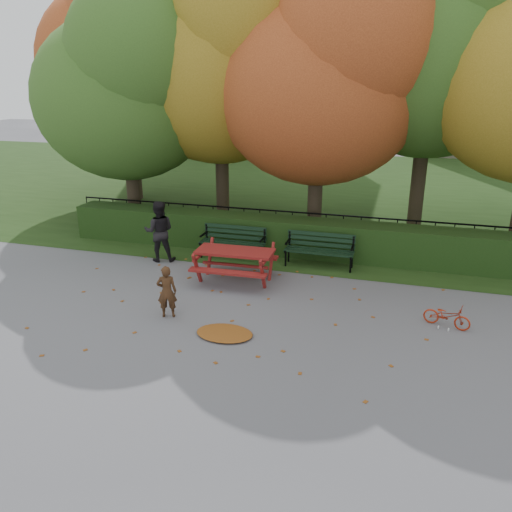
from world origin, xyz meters
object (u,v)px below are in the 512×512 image
(picnic_table, at_px, (235,257))
(tree_d, at_px, (450,29))
(tree_f, at_px, (131,51))
(tree_a, at_px, (130,85))
(bench_left, at_px, (233,239))
(bench_right, at_px, (320,247))
(bicycle, at_px, (447,316))
(tree_c, at_px, (330,74))
(child, at_px, (167,292))
(tree_b, at_px, (228,54))
(adult, at_px, (159,231))

(picnic_table, bearing_deg, tree_d, 46.18)
(tree_f, bearing_deg, tree_a, -62.02)
(tree_a, height_order, bench_left, tree_a)
(bench_left, xyz_separation_m, bench_right, (2.40, 0.00, 0.00))
(tree_f, distance_m, bench_right, 11.19)
(bicycle, bearing_deg, tree_a, 79.99)
(bicycle, bearing_deg, tree_d, 18.49)
(tree_c, bearing_deg, bicycle, -56.63)
(bench_left, xyz_separation_m, child, (-0.13, -3.87, 0.04))
(tree_d, xyz_separation_m, child, (-5.31, -7.40, -5.42))
(tree_d, xyz_separation_m, tree_f, (-11.01, 2.01, -0.29))
(tree_b, height_order, bicycle, tree_b)
(bench_left, distance_m, bicycle, 6.07)
(tree_c, bearing_deg, child, -110.25)
(tree_d, height_order, picnic_table, tree_d)
(tree_c, bearing_deg, tree_a, -176.35)
(picnic_table, bearing_deg, adult, 159.23)
(child, bearing_deg, bench_right, -142.68)
(tree_a, height_order, tree_b, tree_b)
(tree_a, bearing_deg, tree_c, 3.65)
(child, bearing_deg, adult, -80.51)
(bench_left, bearing_deg, picnic_table, -69.83)
(bench_left, bearing_deg, child, -91.88)
(tree_b, height_order, bench_right, tree_b)
(bench_right, bearing_deg, tree_b, 139.33)
(tree_a, height_order, child, tree_a)
(tree_a, relative_size, tree_f, 0.81)
(tree_f, height_order, bicycle, tree_f)
(bench_right, distance_m, picnic_table, 2.43)
(tree_a, relative_size, bench_right, 4.16)
(adult, bearing_deg, tree_c, -162.25)
(bench_right, height_order, picnic_table, bench_right)
(tree_d, height_order, bicycle, tree_d)
(bench_right, distance_m, bicycle, 4.08)
(picnic_table, bearing_deg, bench_left, 108.05)
(tree_a, height_order, tree_f, tree_f)
(tree_d, bearing_deg, child, -125.66)
(tree_c, bearing_deg, adult, -142.31)
(bicycle, bearing_deg, adult, 91.43)
(picnic_table, height_order, adult, adult)
(tree_b, bearing_deg, tree_f, 152.01)
(tree_d, relative_size, bench_right, 5.32)
(bench_right, bearing_deg, child, -123.15)
(tree_c, height_order, adult, tree_c)
(tree_a, relative_size, bench_left, 4.16)
(bench_left, height_order, bicycle, bench_left)
(bicycle, bearing_deg, bench_right, 64.22)
(bench_right, relative_size, child, 1.61)
(adult, bearing_deg, bench_right, 170.79)
(child, xyz_separation_m, bicycle, (5.54, 1.14, -0.32))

